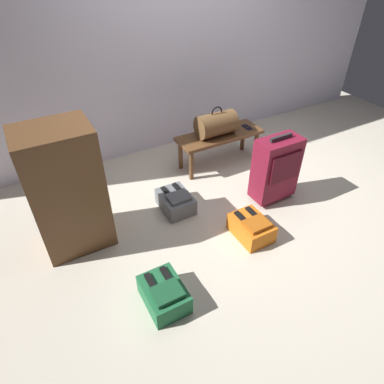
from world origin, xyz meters
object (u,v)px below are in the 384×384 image
suitcase_upright_burgundy (276,168)px  backpack_orange (251,227)px  cell_phone (247,127)px  bench (219,139)px  side_cabinet (67,191)px  backpack_green (164,294)px  backpack_grey (176,201)px  duffel_bag_brown (216,124)px

suitcase_upright_burgundy → backpack_orange: suitcase_upright_burgundy is taller
cell_phone → backpack_orange: (-0.76, -1.15, -0.30)m
bench → cell_phone: (0.36, -0.02, 0.06)m
suitcase_upright_burgundy → side_cabinet: 1.93m
backpack_green → backpack_grey: 1.08m
bench → backpack_grey: (-0.83, -0.51, -0.24)m
backpack_grey → cell_phone: bearing=22.2°
bench → backpack_grey: bearing=-148.4°
backpack_green → backpack_orange: (0.99, 0.26, 0.00)m
suitcase_upright_burgundy → side_cabinet: bearing=169.1°
backpack_orange → side_cabinet: side_cabinet is taller
cell_phone → side_cabinet: 2.19m
suitcase_upright_burgundy → side_cabinet: size_ratio=0.66×
bench → backpack_orange: bench is taller
cell_phone → bench: bearing=176.2°
cell_phone → side_cabinet: side_cabinet is taller
backpack_orange → side_cabinet: size_ratio=0.35×
side_cabinet → cell_phone: bearing=11.8°
backpack_green → backpack_orange: bearing=14.6°
cell_phone → suitcase_upright_burgundy: size_ratio=0.20×
duffel_bag_brown → backpack_grey: 1.02m
duffel_bag_brown → bench: bearing=0.0°
backpack_orange → backpack_grey: (-0.43, 0.66, 0.00)m
duffel_bag_brown → backpack_green: size_ratio=1.16×
duffel_bag_brown → backpack_green: bearing=-133.0°
bench → side_cabinet: size_ratio=0.91×
backpack_orange → duffel_bag_brown: bearing=73.6°
duffel_bag_brown → suitcase_upright_burgundy: bearing=-78.5°
cell_phone → backpack_grey: 1.32m
suitcase_upright_burgundy → backpack_green: bearing=-158.4°
duffel_bag_brown → backpack_grey: bearing=-146.6°
backpack_orange → side_cabinet: 1.61m
duffel_bag_brown → backpack_grey: size_ratio=1.16×
backpack_grey → duffel_bag_brown: bearing=33.4°
suitcase_upright_burgundy → backpack_grey: 1.03m
bench → side_cabinet: 1.85m
backpack_green → backpack_grey: size_ratio=1.00×
side_cabinet → duffel_bag_brown: bearing=15.3°
cell_phone → backpack_green: cell_phone is taller
cell_phone → backpack_orange: size_ratio=0.38×
duffel_bag_brown → backpack_green: duffel_bag_brown is taller
side_cabinet → backpack_green: bearing=-68.0°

